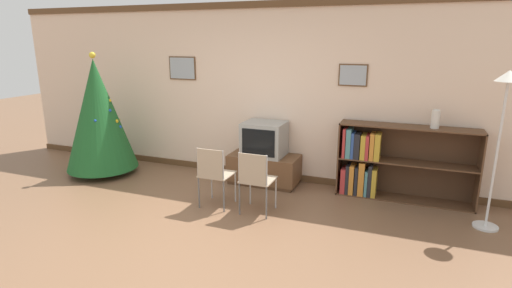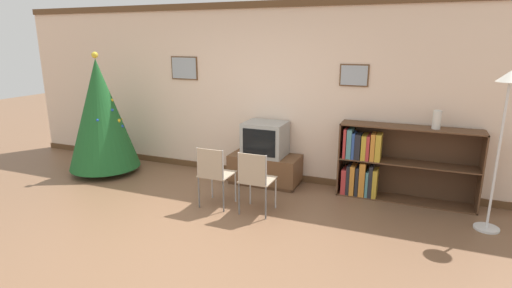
{
  "view_description": "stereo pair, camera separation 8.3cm",
  "coord_description": "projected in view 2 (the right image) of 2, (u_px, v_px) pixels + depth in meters",
  "views": [
    {
      "loc": [
        2.23,
        -3.33,
        2.15
      ],
      "look_at": [
        0.4,
        1.34,
        0.84
      ],
      "focal_mm": 28.0,
      "sensor_mm": 36.0,
      "label": 1
    },
    {
      "loc": [
        2.31,
        -3.3,
        2.15
      ],
      "look_at": [
        0.4,
        1.34,
        0.84
      ],
      "focal_mm": 28.0,
      "sensor_mm": 36.0,
      "label": 2
    }
  ],
  "objects": [
    {
      "name": "ground_plane",
      "position": [
        175.0,
        243.0,
        4.35
      ],
      "size": [
        24.0,
        24.0,
        0.0
      ],
      "primitive_type": "plane",
      "color": "brown"
    },
    {
      "name": "wall_back",
      "position": [
        260.0,
        92.0,
        6.21
      ],
      "size": [
        9.17,
        0.11,
        2.7
      ],
      "color": "beige",
      "rests_on": "ground_plane"
    },
    {
      "name": "christmas_tree",
      "position": [
        101.0,
        114.0,
        6.43
      ],
      "size": [
        1.12,
        1.12,
        1.97
      ],
      "color": "maroon",
      "rests_on": "ground_plane"
    },
    {
      "name": "tv_console",
      "position": [
        265.0,
        169.0,
        6.12
      ],
      "size": [
        1.06,
        0.53,
        0.45
      ],
      "color": "#4C311E",
      "rests_on": "ground_plane"
    },
    {
      "name": "television",
      "position": [
        265.0,
        139.0,
        5.99
      ],
      "size": [
        0.62,
        0.52,
        0.51
      ],
      "color": "#9E9E99",
      "rests_on": "tv_console"
    },
    {
      "name": "folding_chair_left",
      "position": [
        214.0,
        173.0,
        5.18
      ],
      "size": [
        0.4,
        0.4,
        0.82
      ],
      "color": "tan",
      "rests_on": "ground_plane"
    },
    {
      "name": "folding_chair_right",
      "position": [
        255.0,
        179.0,
        4.96
      ],
      "size": [
        0.4,
        0.4,
        0.82
      ],
      "color": "tan",
      "rests_on": "ground_plane"
    },
    {
      "name": "bookshelf",
      "position": [
        382.0,
        163.0,
        5.51
      ],
      "size": [
        1.8,
        0.36,
        1.04
      ],
      "color": "brown",
      "rests_on": "ground_plane"
    },
    {
      "name": "vase",
      "position": [
        437.0,
        119.0,
        5.1
      ],
      "size": [
        0.11,
        0.11,
        0.25
      ],
      "color": "silver",
      "rests_on": "bookshelf"
    },
    {
      "name": "standing_lamp",
      "position": [
        505.0,
        110.0,
        4.32
      ],
      "size": [
        0.28,
        0.28,
        1.84
      ],
      "color": "silver",
      "rests_on": "ground_plane"
    }
  ]
}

